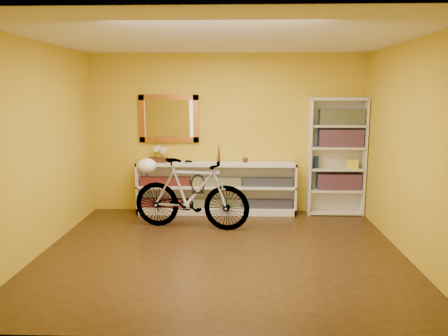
{
  "coord_description": "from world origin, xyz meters",
  "views": [
    {
      "loc": [
        0.21,
        -5.34,
        1.98
      ],
      "look_at": [
        0.0,
        0.7,
        0.95
      ],
      "focal_mm": 35.73,
      "sensor_mm": 36.0,
      "label": 1
    }
  ],
  "objects_px": {
    "bicycle": "(191,194)",
    "helmet": "(147,166)",
    "bookcase": "(336,157)",
    "console_unit": "(216,188)"
  },
  "relations": [
    {
      "from": "bookcase",
      "to": "bicycle",
      "type": "height_order",
      "value": "bookcase"
    },
    {
      "from": "bicycle",
      "to": "console_unit",
      "type": "bearing_deg",
      "value": -10.77
    },
    {
      "from": "helmet",
      "to": "bookcase",
      "type": "bearing_deg",
      "value": 14.44
    },
    {
      "from": "console_unit",
      "to": "bicycle",
      "type": "relative_size",
      "value": 1.47
    },
    {
      "from": "bookcase",
      "to": "bicycle",
      "type": "bearing_deg",
      "value": -158.97
    },
    {
      "from": "bicycle",
      "to": "helmet",
      "type": "bearing_deg",
      "value": 90.0
    },
    {
      "from": "bookcase",
      "to": "helmet",
      "type": "relative_size",
      "value": 6.65
    },
    {
      "from": "bookcase",
      "to": "helmet",
      "type": "distance_m",
      "value": 3.03
    },
    {
      "from": "console_unit",
      "to": "helmet",
      "type": "relative_size",
      "value": 9.1
    },
    {
      "from": "bookcase",
      "to": "bicycle",
      "type": "relative_size",
      "value": 1.08
    }
  ]
}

